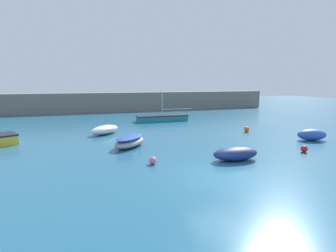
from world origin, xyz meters
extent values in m
cube|color=#235B7A|center=(0.00, 0.00, -0.10)|extent=(120.00, 120.00, 0.20)
cube|color=slate|center=(0.00, 30.93, 1.44)|extent=(49.00, 2.62, 2.87)
ellipsoid|color=#2D56B7|center=(11.00, 4.95, 0.44)|extent=(2.48, 1.76, 0.88)
ellipsoid|color=white|center=(-4.29, 12.41, 0.39)|extent=(3.07, 2.88, 0.78)
ellipsoid|color=navy|center=(2.39, 2.14, 0.39)|extent=(2.82, 1.39, 0.78)
cube|color=teal|center=(2.69, 18.24, 0.29)|extent=(5.89, 1.59, 0.58)
cube|color=black|center=(2.69, 18.24, 0.64)|extent=(6.01, 1.62, 0.12)
cylinder|color=silver|center=(2.69, 18.24, 2.07)|extent=(0.08, 0.08, 2.99)
cylinder|color=silver|center=(4.55, 18.26, 1.35)|extent=(3.73, 0.10, 0.07)
ellipsoid|color=gray|center=(-2.97, 7.27, 0.31)|extent=(3.14, 3.35, 0.62)
ellipsoid|color=#23479E|center=(-2.97, 7.27, 0.67)|extent=(2.82, 3.01, 0.24)
sphere|color=#EA668C|center=(-2.41, 2.88, 0.21)|extent=(0.42, 0.42, 0.42)
sphere|color=red|center=(7.65, 2.32, 0.22)|extent=(0.43, 0.43, 0.43)
sphere|color=orange|center=(8.21, 9.56, 0.25)|extent=(0.49, 0.49, 0.49)
camera|label=1|loc=(-5.88, -10.77, 4.55)|focal=28.00mm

